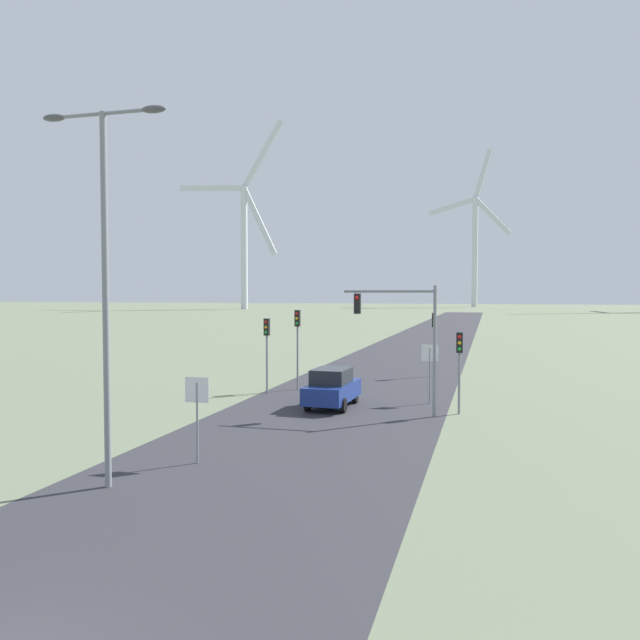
# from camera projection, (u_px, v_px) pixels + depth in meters

# --- Properties ---
(road_surface) EXTENTS (10.00, 240.00, 0.01)m
(road_surface) POSITION_uv_depth(u_px,v_px,m) (409.00, 354.00, 54.51)
(road_surface) COLOR #2D2D33
(road_surface) RESTS_ON ground
(streetlamp) EXTENTS (3.76, 0.32, 10.28)m
(streetlamp) POSITION_uv_depth(u_px,v_px,m) (105.00, 252.00, 16.91)
(streetlamp) COLOR gray
(streetlamp) RESTS_ON ground
(stop_sign_near) EXTENTS (0.81, 0.07, 2.73)m
(stop_sign_near) POSITION_uv_depth(u_px,v_px,m) (197.00, 403.00, 19.50)
(stop_sign_near) COLOR gray
(stop_sign_near) RESTS_ON ground
(stop_sign_far) EXTENTS (0.81, 0.07, 2.86)m
(stop_sign_far) POSITION_uv_depth(u_px,v_px,m) (430.00, 362.00, 30.07)
(stop_sign_far) COLOR gray
(stop_sign_far) RESTS_ON ground
(traffic_light_post_near_left) EXTENTS (0.28, 0.34, 4.41)m
(traffic_light_post_near_left) POSITION_uv_depth(u_px,v_px,m) (297.00, 332.00, 34.26)
(traffic_light_post_near_left) COLOR gray
(traffic_light_post_near_left) RESTS_ON ground
(traffic_light_post_near_right) EXTENTS (0.28, 0.34, 3.62)m
(traffic_light_post_near_right) POSITION_uv_depth(u_px,v_px,m) (459.00, 354.00, 27.41)
(traffic_light_post_near_right) COLOR gray
(traffic_light_post_near_right) RESTS_ON ground
(traffic_light_post_mid_left) EXTENTS (0.28, 0.34, 4.00)m
(traffic_light_post_mid_left) POSITION_uv_depth(u_px,v_px,m) (267.00, 339.00, 33.02)
(traffic_light_post_mid_left) COLOR gray
(traffic_light_post_mid_left) RESTS_ON ground
(traffic_light_post_mid_right) EXTENTS (0.28, 0.33, 4.07)m
(traffic_light_post_mid_right) POSITION_uv_depth(u_px,v_px,m) (434.00, 330.00, 39.82)
(traffic_light_post_mid_right) COLOR gray
(traffic_light_post_mid_right) RESTS_ON ground
(traffic_light_mast_overhead) EXTENTS (4.07, 0.35, 5.68)m
(traffic_light_mast_overhead) POSITION_uv_depth(u_px,v_px,m) (402.00, 323.00, 27.09)
(traffic_light_mast_overhead) COLOR gray
(traffic_light_mast_overhead) RESTS_ON ground
(car_approaching) EXTENTS (1.95, 4.16, 1.83)m
(car_approaching) POSITION_uv_depth(u_px,v_px,m) (332.00, 388.00, 29.17)
(car_approaching) COLOR navy
(car_approaching) RESTS_ON ground
(wind_turbine_far_left) EXTENTS (38.52, 4.54, 60.62)m
(wind_turbine_far_left) POSITION_uv_depth(u_px,v_px,m) (244.00, 231.00, 204.57)
(wind_turbine_far_left) COLOR silver
(wind_turbine_far_left) RESTS_ON ground
(wind_turbine_left) EXTENTS (31.05, 9.40, 59.18)m
(wind_turbine_left) POSITION_uv_depth(u_px,v_px,m) (475.00, 239.00, 236.11)
(wind_turbine_left) COLOR silver
(wind_turbine_left) RESTS_ON ground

